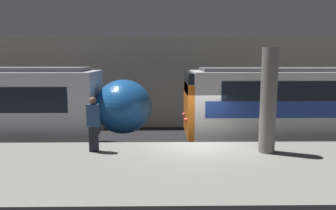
# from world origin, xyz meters

# --- Properties ---
(ground_plane) EXTENTS (120.00, 120.00, 0.00)m
(ground_plane) POSITION_xyz_m (0.00, 0.00, 0.00)
(ground_plane) COLOR black
(platform) EXTENTS (40.00, 5.11, 0.93)m
(platform) POSITION_xyz_m (0.00, -2.55, 0.47)
(platform) COLOR slate
(platform) RESTS_ON ground
(station_rear_barrier) EXTENTS (50.00, 0.15, 5.15)m
(station_rear_barrier) POSITION_xyz_m (0.00, 6.95, 2.57)
(station_rear_barrier) COLOR #B2AD9E
(station_rear_barrier) RESTS_ON ground
(support_pillar_near) EXTENTS (0.51, 0.51, 3.32)m
(support_pillar_near) POSITION_xyz_m (2.14, -1.28, 2.59)
(support_pillar_near) COLOR slate
(support_pillar_near) RESTS_ON platform
(person_waiting) EXTENTS (0.38, 0.24, 1.77)m
(person_waiting) POSITION_xyz_m (-3.41, -1.11, 1.87)
(person_waiting) COLOR black
(person_waiting) RESTS_ON platform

